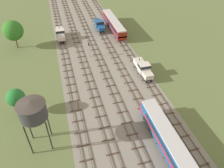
{
  "coord_description": "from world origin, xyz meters",
  "views": [
    {
      "loc": [
        -10.51,
        10.71,
        32.49
      ],
      "look_at": [
        0.0,
        48.31,
        1.5
      ],
      "focal_mm": 34.83,
      "sensor_mm": 36.0,
      "label": 1
    }
  ],
  "objects": [
    {
      "name": "shunter_loco_centre_farther",
      "position": [
        4.56,
        80.91,
        2.01
      ],
      "size": [
        2.74,
        8.46,
        3.1
      ],
      "color": "#194C8C",
      "rests_on": "ground"
    },
    {
      "name": "track_centre_left",
      "position": [
        0.0,
        57.0,
        0.14
      ],
      "size": [
        2.4,
        126.0,
        0.29
      ],
      "color": "#47382D",
      "rests_on": "ground"
    },
    {
      "name": "ballast_bed",
      "position": [
        0.0,
        56.0,
        0.0
      ],
      "size": [
        22.23,
        176.0,
        0.01
      ],
      "primitive_type": "cube",
      "color": "gray",
      "rests_on": "ground"
    },
    {
      "name": "shunter_loco_far_left_midfar",
      "position": [
        -9.12,
        77.44,
        2.01
      ],
      "size": [
        2.74,
        8.46,
        3.1
      ],
      "color": "beige",
      "rests_on": "ground"
    },
    {
      "name": "lineside_tree_2",
      "position": [
        -22.34,
        75.13,
        5.54
      ],
      "size": [
        5.86,
        5.86,
        8.47
      ],
      "color": "#4C331E",
      "rests_on": "ground"
    },
    {
      "name": "diesel_railcar_centre_near",
      "position": [
        4.56,
        28.62,
        2.6
      ],
      "size": [
        2.96,
        20.5,
        3.8
      ],
      "color": "#194C8C",
      "rests_on": "ground"
    },
    {
      "name": "track_left",
      "position": [
        -4.56,
        57.0,
        0.14
      ],
      "size": [
        2.4,
        126.0,
        0.29
      ],
      "color": "#47382D",
      "rests_on": "ground"
    },
    {
      "name": "lineside_tree_1",
      "position": [
        -20.1,
        45.92,
        4.21
      ],
      "size": [
        3.58,
        3.58,
        6.05
      ],
      "color": "#4C331E",
      "rests_on": "ground"
    },
    {
      "name": "track_centre_right",
      "position": [
        9.12,
        57.0,
        0.14
      ],
      "size": [
        2.4,
        126.0,
        0.29
      ],
      "color": "#47382D",
      "rests_on": "ground"
    },
    {
      "name": "ground_plane",
      "position": [
        0.0,
        56.0,
        0.0
      ],
      "size": [
        480.0,
        480.0,
        0.0
      ],
      "primitive_type": "plane",
      "color": "#5B6B3D"
    },
    {
      "name": "track_centre",
      "position": [
        4.56,
        57.0,
        0.14
      ],
      "size": [
        2.4,
        126.0,
        0.29
      ],
      "color": "#47382D",
      "rests_on": "ground"
    },
    {
      "name": "shunter_loco_centre_right_mid",
      "position": [
        9.12,
        51.85,
        2.01
      ],
      "size": [
        2.74,
        8.46,
        3.1
      ],
      "color": "beige",
      "rests_on": "ground"
    },
    {
      "name": "track_far_left",
      "position": [
        -9.12,
        57.0,
        0.14
      ],
      "size": [
        2.4,
        126.0,
        0.29
      ],
      "color": "#47382D",
      "rests_on": "ground"
    },
    {
      "name": "diesel_railcar_centre_right_far",
      "position": [
        9.12,
        78.95,
        2.6
      ],
      "size": [
        2.96,
        20.5,
        3.8
      ],
      "color": "maroon",
      "rests_on": "ground"
    },
    {
      "name": "water_tower",
      "position": [
        -16.03,
        37.0,
        8.38
      ],
      "size": [
        4.59,
        4.59,
        10.15
      ],
      "color": "#2D2826",
      "rests_on": "ground"
    },
    {
      "name": "signal_post_nearest",
      "position": [
        -2.28,
        63.96,
        2.94
      ],
      "size": [
        0.28,
        0.47,
        4.56
      ],
      "color": "gray",
      "rests_on": "ground"
    }
  ]
}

